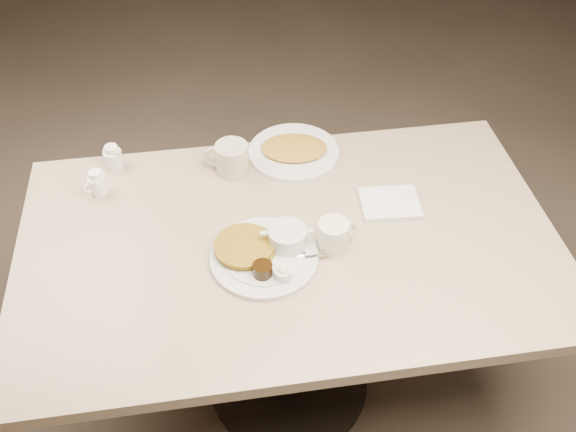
{
  "coord_description": "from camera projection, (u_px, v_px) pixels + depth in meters",
  "views": [
    {
      "loc": [
        -0.18,
        -1.19,
        2.02
      ],
      "look_at": [
        0.0,
        0.02,
        0.82
      ],
      "focal_mm": 39.34,
      "sensor_mm": 36.0,
      "label": 1
    }
  ],
  "objects": [
    {
      "name": "creamer_left",
      "position": [
        97.0,
        183.0,
        1.87
      ],
      "size": [
        0.07,
        0.06,
        0.08
      ],
      "color": "white",
      "rests_on": "diner_table"
    },
    {
      "name": "hash_plate",
      "position": [
        294.0,
        151.0,
        2.01
      ],
      "size": [
        0.33,
        0.33,
        0.04
      ],
      "color": "silver",
      "rests_on": "diner_table"
    },
    {
      "name": "napkin",
      "position": [
        390.0,
        204.0,
        1.84
      ],
      "size": [
        0.18,
        0.15,
        0.02
      ],
      "color": "silver",
      "rests_on": "diner_table"
    },
    {
      "name": "diner_table",
      "position": [
        289.0,
        278.0,
        1.87
      ],
      "size": [
        1.5,
        0.9,
        0.75
      ],
      "color": "tan",
      "rests_on": "ground"
    },
    {
      "name": "main_plate",
      "position": [
        266.0,
        251.0,
        1.69
      ],
      "size": [
        0.37,
        0.32,
        0.07
      ],
      "color": "beige",
      "rests_on": "diner_table"
    },
    {
      "name": "coffee_mug_near",
      "position": [
        334.0,
        235.0,
        1.7
      ],
      "size": [
        0.13,
        0.11,
        0.09
      ],
      "color": "beige",
      "rests_on": "diner_table"
    },
    {
      "name": "creamer_right",
      "position": [
        113.0,
        158.0,
        1.95
      ],
      "size": [
        0.07,
        0.08,
        0.08
      ],
      "color": "silver",
      "rests_on": "diner_table"
    },
    {
      "name": "coffee_mug_far",
      "position": [
        231.0,
        159.0,
        1.93
      ],
      "size": [
        0.15,
        0.13,
        0.1
      ],
      "color": "#B6B096",
      "rests_on": "diner_table"
    },
    {
      "name": "room",
      "position": [
        289.0,
        22.0,
        1.3
      ],
      "size": [
        7.04,
        8.04,
        2.84
      ],
      "color": "#4C3F33",
      "rests_on": "ground"
    }
  ]
}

